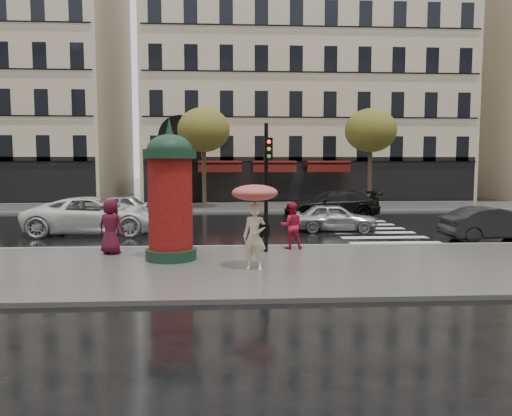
{
  "coord_description": "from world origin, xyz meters",
  "views": [
    {
      "loc": [
        -0.56,
        -14.75,
        3.14
      ],
      "look_at": [
        0.41,
        1.5,
        1.62
      ],
      "focal_mm": 35.0,
      "sensor_mm": 36.0,
      "label": 1
    }
  ],
  "objects": [
    {
      "name": "ground",
      "position": [
        0.0,
        0.0,
        0.0
      ],
      "size": [
        160.0,
        160.0,
        0.0
      ],
      "primitive_type": "plane",
      "color": "black",
      "rests_on": "ground"
    },
    {
      "name": "car_white",
      "position": [
        -6.26,
        7.17,
        0.81
      ],
      "size": [
        5.89,
        2.82,
        1.62
      ],
      "primitive_type": "imported",
      "rotation": [
        0.0,
        0.0,
        1.59
      ],
      "color": "white",
      "rests_on": "ground"
    },
    {
      "name": "morris_column",
      "position": [
        -2.27,
        0.63,
        2.2
      ],
      "size": [
        1.61,
        1.61,
        4.35
      ],
      "color": "#143422",
      "rests_on": "near_sidewalk"
    },
    {
      "name": "woman_umbrella",
      "position": [
        0.23,
        -0.98,
        1.75
      ],
      "size": [
        1.28,
        1.28,
        2.47
      ],
      "color": "#EFE7C5",
      "rests_on": "near_sidewalk"
    },
    {
      "name": "tree_far_right",
      "position": [
        9.0,
        18.0,
        5.17
      ],
      "size": [
        3.4,
        3.4,
        6.64
      ],
      "color": "#38281C",
      "rests_on": "ground"
    },
    {
      "name": "car_darkgrey",
      "position": [
        10.04,
        4.37,
        0.67
      ],
      "size": [
        4.17,
        1.81,
        1.34
      ],
      "primitive_type": "imported",
      "rotation": [
        0.0,
        0.0,
        1.67
      ],
      "color": "black",
      "rests_on": "ground"
    },
    {
      "name": "zebra_crossing",
      "position": [
        6.0,
        9.6,
        0.01
      ],
      "size": [
        3.6,
        11.75,
        0.01
      ],
      "primitive_type": "cube",
      "color": "silver",
      "rests_on": "ground"
    },
    {
      "name": "car_far_silver",
      "position": [
        -6.66,
        13.01,
        0.66
      ],
      "size": [
        3.92,
        1.68,
        1.32
      ],
      "primitive_type": "imported",
      "rotation": [
        0.0,
        0.0,
        -1.6
      ],
      "color": "#B9B8BD",
      "rests_on": "ground"
    },
    {
      "name": "near_kerb",
      "position": [
        0.0,
        3.0,
        0.07
      ],
      "size": [
        90.0,
        0.25,
        0.14
      ],
      "primitive_type": "cube",
      "color": "slate",
      "rests_on": "ground"
    },
    {
      "name": "bldg_far_corner",
      "position": [
        6.0,
        30.0,
        11.31
      ],
      "size": [
        26.0,
        14.0,
        22.9
      ],
      "color": "#B7A88C",
      "rests_on": "ground"
    },
    {
      "name": "near_sidewalk",
      "position": [
        0.0,
        -0.5,
        0.06
      ],
      "size": [
        90.0,
        7.0,
        0.12
      ],
      "primitive_type": "cube",
      "color": "#474744",
      "rests_on": "ground"
    },
    {
      "name": "woman_red",
      "position": [
        1.69,
        2.31,
        0.92
      ],
      "size": [
        0.79,
        0.62,
        1.61
      ],
      "primitive_type": "imported",
      "rotation": [
        0.0,
        0.0,
        3.13
      ],
      "color": "#BE1736",
      "rests_on": "near_sidewalk"
    },
    {
      "name": "far_sidewalk",
      "position": [
        0.0,
        19.0,
        0.06
      ],
      "size": [
        90.0,
        6.0,
        0.12
      ],
      "primitive_type": "cube",
      "color": "#474744",
      "rests_on": "ground"
    },
    {
      "name": "tree_far_left",
      "position": [
        -2.0,
        18.0,
        5.17
      ],
      "size": [
        3.4,
        3.4,
        6.64
      ],
      "color": "#38281C",
      "rests_on": "ground"
    },
    {
      "name": "far_kerb",
      "position": [
        0.0,
        16.0,
        0.07
      ],
      "size": [
        90.0,
        0.25,
        0.14
      ],
      "primitive_type": "cube",
      "color": "slate",
      "rests_on": "ground"
    },
    {
      "name": "car_silver",
      "position": [
        4.31,
        7.24,
        0.64
      ],
      "size": [
        3.92,
        1.99,
        1.28
      ],
      "primitive_type": "imported",
      "rotation": [
        0.0,
        0.0,
        1.44
      ],
      "color": "#A9A9AE",
      "rests_on": "ground"
    },
    {
      "name": "car_black",
      "position": [
        5.3,
        12.65,
        0.77
      ],
      "size": [
        5.39,
        2.38,
        1.54
      ],
      "primitive_type": "imported",
      "rotation": [
        0.0,
        0.0,
        -1.53
      ],
      "color": "black",
      "rests_on": "ground"
    },
    {
      "name": "traffic_light",
      "position": [
        0.78,
        1.72,
        2.72
      ],
      "size": [
        0.3,
        0.42,
        4.28
      ],
      "color": "black",
      "rests_on": "near_sidewalk"
    },
    {
      "name": "man_burgundy",
      "position": [
        -4.34,
        1.7,
        1.02
      ],
      "size": [
        1.02,
        0.82,
        1.81
      ],
      "primitive_type": "imported",
      "rotation": [
        0.0,
        0.0,
        2.83
      ],
      "color": "#4C0F21",
      "rests_on": "near_sidewalk"
    }
  ]
}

